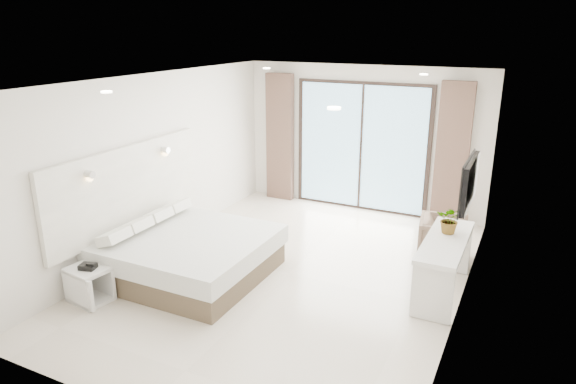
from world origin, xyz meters
name	(u,v)px	position (x,y,z in m)	size (l,w,h in m)	color
ground	(289,273)	(0.00, 0.00, 0.00)	(6.20, 6.20, 0.00)	beige
room_shell	(298,153)	(-0.20, 0.69, 1.58)	(4.62, 6.22, 2.72)	silver
bed	(189,254)	(-1.26, -0.64, 0.31)	(2.10, 2.00, 0.73)	brown
nightstand	(89,284)	(-1.95, -1.80, 0.23)	(0.56, 0.48, 0.45)	silver
phone	(88,267)	(-1.92, -1.81, 0.49)	(0.19, 0.15, 0.06)	black
console_desk	(444,254)	(2.04, 0.36, 0.56)	(0.50, 1.61, 0.77)	silver
plant	(450,223)	(2.04, 0.59, 0.92)	(0.34, 0.38, 0.29)	#33662D
armchair	(443,237)	(1.85, 1.46, 0.35)	(0.69, 0.64, 0.71)	#7D6551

